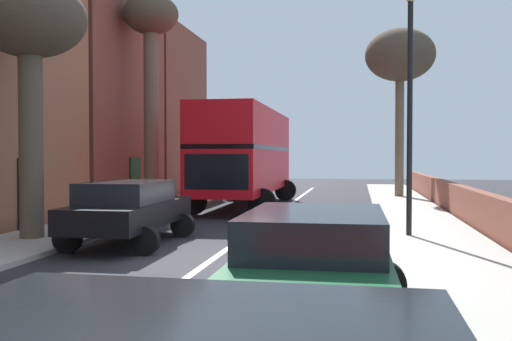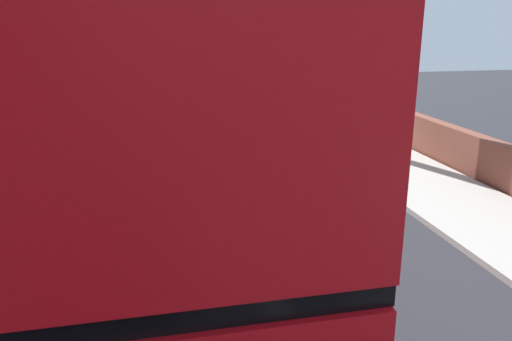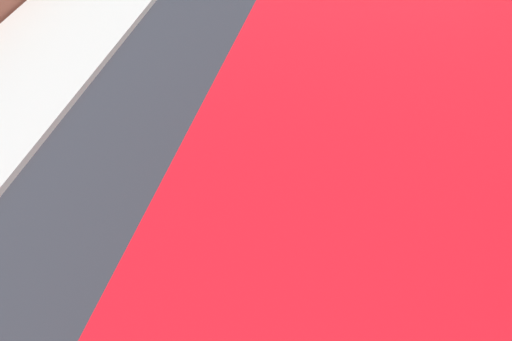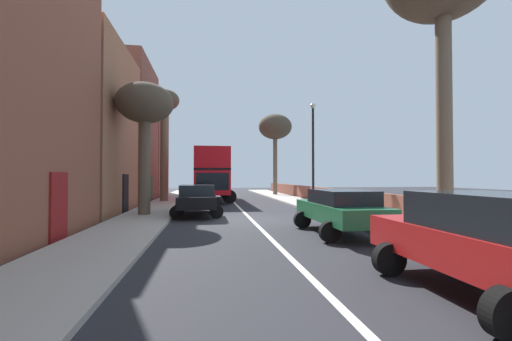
% 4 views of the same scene
% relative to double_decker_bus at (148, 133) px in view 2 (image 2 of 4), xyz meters
% --- Properties ---
extents(double_decker_bus, '(3.61, 10.34, 4.06)m').
position_rel_double_decker_bus_xyz_m(double_decker_bus, '(0.00, 0.00, 0.00)').
color(double_decker_bus, red).
rests_on(double_decker_bus, ground).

